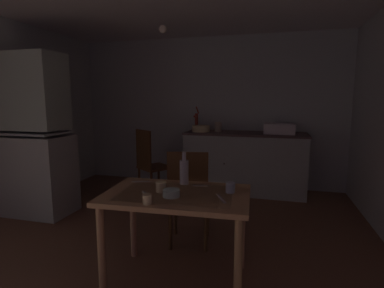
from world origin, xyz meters
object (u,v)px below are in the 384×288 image
Objects in this scene: hutch_cabinet at (36,141)px; sink_basin at (279,128)px; glass_bottle at (184,171)px; teacup_mint at (230,188)px; mixing_bowl_counter at (201,129)px; serving_bowl_wide at (171,193)px; dining_table at (177,205)px; chair_by_counter at (150,163)px; hand_pump at (196,120)px; chair_far_side at (189,197)px.

hutch_cabinet reaches higher than sink_basin.
sink_basin reaches higher than glass_bottle.
mixing_bowl_counter is at bearing 108.60° from teacup_mint.
serving_bowl_wide is (0.38, -2.54, -0.23)m from mixing_bowl_counter.
teacup_mint reaches higher than dining_table.
chair_by_counter reaches higher than serving_bowl_wide.
hand_pump is (-1.28, 0.05, 0.09)m from sink_basin.
chair_by_counter is at bearing -159.82° from sink_basin.
chair_by_counter is at bearing -126.05° from hand_pump.
hutch_cabinet reaches higher than dining_table.
hand_pump reaches higher than teacup_mint.
mixing_bowl_counter is (1.74, 1.51, 0.05)m from hutch_cabinet.
chair_far_side is at bearing 98.66° from glass_bottle.
mixing_bowl_counter is at bearing 99.01° from dining_table.
hand_pump is 1.43× the size of glass_bottle.
chair_by_counter is at bearing 117.00° from serving_bowl_wide.
chair_by_counter is (-1.79, -0.66, -0.49)m from sink_basin.
serving_bowl_wide is at bearing -107.19° from sink_basin.
hutch_cabinet is 5.08× the size of hand_pump.
sink_basin reaches higher than chair_far_side.
chair_by_counter is at bearing 121.72° from glass_bottle.
hand_pump is 1.40× the size of mixing_bowl_counter.
sink_basin is 1.61× the size of glass_bottle.
sink_basin is (2.92, 1.56, 0.08)m from hutch_cabinet.
teacup_mint is (0.40, 0.11, 0.14)m from dining_table.
hutch_cabinet reaches higher than chair_by_counter.
glass_bottle is at bearing 90.48° from serving_bowl_wide.
glass_bottle is (-0.41, 0.13, 0.07)m from teacup_mint.
sink_basin is at bearing 28.16° from hutch_cabinet.
glass_bottle is at bearing -58.28° from chair_by_counter.
hutch_cabinet is at bearing -141.34° from chair_by_counter.
teacup_mint is at bearing 16.10° from dining_table.
mixing_bowl_counter is 2.50m from dining_table.
sink_basin is 3.49× the size of serving_bowl_wide.
dining_table is at bearing -86.89° from glass_bottle.
sink_basin is 1.58× the size of mixing_bowl_counter.
dining_table is at bearing -163.90° from teacup_mint.
hand_pump reaches higher than mixing_bowl_counter.
mixing_bowl_counter is 0.28× the size of chair_by_counter.
chair_far_side is 0.95× the size of chair_by_counter.
mixing_bowl_counter is 2.47m from teacup_mint.
hutch_cabinet is 2.06× the size of chair_far_side.
hand_pump is 2.70m from serving_bowl_wide.
chair_far_side is at bearing -53.52° from chair_by_counter.
glass_bottle reaches higher than dining_table.
sink_basin is 2.65m from dining_table.
sink_basin is 1.28m from hand_pump.
dining_table is (2.13, -0.93, -0.30)m from hutch_cabinet.
glass_bottle is (-0.00, 0.34, 0.08)m from serving_bowl_wide.
mixing_bowl_counter is at bearing -44.24° from hand_pump.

